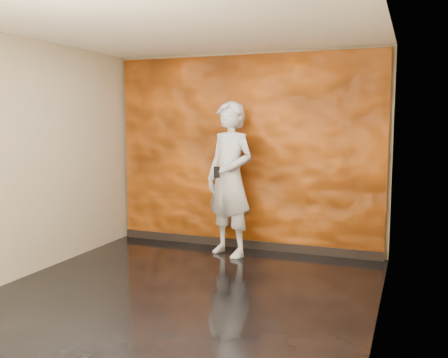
% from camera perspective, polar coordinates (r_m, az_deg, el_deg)
% --- Properties ---
extents(room, '(4.02, 4.02, 2.81)m').
position_cam_1_polar(room, '(5.32, -4.31, 1.93)').
color(room, black).
rests_on(room, ground).
extents(feature_wall, '(3.90, 0.06, 2.75)m').
position_cam_1_polar(feature_wall, '(7.14, 2.43, 3.00)').
color(feature_wall, orange).
rests_on(feature_wall, ground).
extents(baseboard, '(3.90, 0.04, 0.12)m').
position_cam_1_polar(baseboard, '(7.31, 2.28, -7.41)').
color(baseboard, black).
rests_on(baseboard, ground).
extents(man, '(0.90, 0.77, 2.10)m').
position_cam_1_polar(man, '(6.76, 0.66, -0.02)').
color(man, '#9497A1').
rests_on(man, ground).
extents(phone, '(0.08, 0.05, 0.15)m').
position_cam_1_polar(phone, '(6.55, -0.84, 0.79)').
color(phone, black).
rests_on(phone, man).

